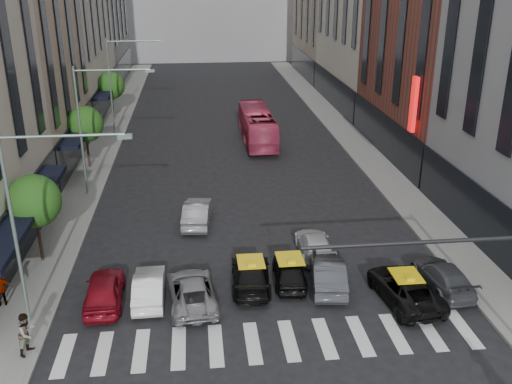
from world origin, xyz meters
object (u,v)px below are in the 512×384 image
object	(u,v)px
car_white_front	(149,287)
car_red	(104,290)
streetlamp_near	(33,204)
bus	(257,126)
taxi_left	(251,274)
streetlamp_mid	(93,114)
pedestrian_far	(1,289)
pedestrian_near	(27,333)
taxi_center	(290,271)
streetlamp_far	(120,73)

from	to	relation	value
car_white_front	car_red	bearing A→B (deg)	3.43
streetlamp_near	bus	distance (m)	31.03
car_red	taxi_left	distance (m)	7.25
streetlamp_mid	car_white_front	size ratio (longest dim) A/B	2.16
car_red	bus	distance (m)	28.58
streetlamp_mid	pedestrian_far	xyz separation A→B (m)	(-2.56, -14.47, -4.87)
pedestrian_far	taxi_left	bearing A→B (deg)	167.96
car_red	pedestrian_near	size ratio (longest dim) A/B	2.34
taxi_center	pedestrian_far	size ratio (longest dim) A/B	2.25
taxi_center	taxi_left	bearing A→B (deg)	7.70
streetlamp_far	taxi_left	world-z (taller)	streetlamp_far
streetlamp_near	car_white_front	bearing A→B (deg)	19.53
car_red	bus	size ratio (longest dim) A/B	0.40
streetlamp_far	pedestrian_far	xyz separation A→B (m)	(-2.56, -30.47, -4.87)
car_white_front	pedestrian_near	xyz separation A→B (m)	(-4.72, -3.87, 0.40)
car_red	taxi_left	size ratio (longest dim) A/B	0.92
streetlamp_near	streetlamp_far	world-z (taller)	same
pedestrian_far	pedestrian_near	bearing A→B (deg)	104.16
streetlamp_mid	pedestrian_near	world-z (taller)	streetlamp_mid
taxi_center	streetlamp_far	bearing A→B (deg)	-64.58
streetlamp_far	pedestrian_far	world-z (taller)	streetlamp_far
car_white_front	taxi_center	distance (m)	7.15
pedestrian_near	car_white_front	bearing A→B (deg)	-26.70
streetlamp_mid	car_red	world-z (taller)	streetlamp_mid
streetlamp_near	car_red	xyz separation A→B (m)	(2.25, 1.38, -5.16)
car_white_front	bus	world-z (taller)	bus
streetlamp_mid	pedestrian_far	distance (m)	15.47
bus	taxi_left	bearing A→B (deg)	82.79
taxi_left	bus	xyz separation A→B (m)	(3.17, 25.74, 0.85)
car_red	taxi_center	xyz separation A→B (m)	(9.21, 1.01, -0.07)
streetlamp_near	car_red	distance (m)	5.79
taxi_left	bus	size ratio (longest dim) A/B	0.43
streetlamp_mid	bus	bearing A→B (deg)	43.59
car_white_front	taxi_left	distance (m)	5.13
car_red	pedestrian_far	bearing A→B (deg)	-3.92
streetlamp_far	pedestrian_near	distance (m)	34.66
car_white_front	bus	bearing A→B (deg)	-108.32
bus	pedestrian_far	xyz separation A→B (m)	(-15.17, -26.48, -0.50)
streetlamp_far	taxi_left	size ratio (longest dim) A/B	1.89
car_white_front	pedestrian_near	bearing A→B (deg)	38.31
car_white_front	taxi_center	bearing A→B (deg)	-174.22
streetlamp_near	streetlamp_far	distance (m)	32.00
car_white_front	taxi_center	size ratio (longest dim) A/B	1.04
streetlamp_mid	car_red	xyz separation A→B (m)	(2.25, -14.62, -5.16)
pedestrian_near	pedestrian_far	world-z (taller)	pedestrian_near
taxi_center	bus	distance (m)	25.66
taxi_center	pedestrian_far	world-z (taller)	pedestrian_far
streetlamp_far	car_red	world-z (taller)	streetlamp_far
car_red	taxi_center	bearing A→B (deg)	-175.88
streetlamp_near	pedestrian_far	bearing A→B (deg)	149.02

